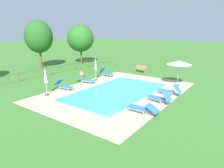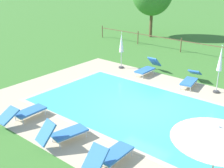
{
  "view_description": "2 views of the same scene",
  "coord_description": "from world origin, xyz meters",
  "px_view_note": "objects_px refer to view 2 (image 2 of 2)",
  "views": [
    {
      "loc": [
        -13.47,
        -9.17,
        5.15
      ],
      "look_at": [
        -0.07,
        0.5,
        0.6
      ],
      "focal_mm": 32.03,
      "sensor_mm": 36.0,
      "label": 1
    },
    {
      "loc": [
        6.81,
        -9.9,
        5.83
      ],
      "look_at": [
        -1.25,
        -0.29,
        0.95
      ],
      "focal_mm": 48.22,
      "sensor_mm": 36.0,
      "label": 2
    }
  ],
  "objects_px": {
    "sun_lounger_north_end": "(63,133)",
    "patio_umbrella_closed_row_centre": "(220,62)",
    "patio_umbrella_open_foreground": "(218,134)",
    "sun_lounger_north_mid": "(24,113)",
    "sun_lounger_south_near_corner": "(191,79)",
    "sun_lounger_south_mid": "(110,155)",
    "sun_lounger_north_far": "(148,68)",
    "patio_umbrella_closed_row_west": "(121,45)"
  },
  "relations": [
    {
      "from": "sun_lounger_north_end",
      "to": "sun_lounger_south_near_corner",
      "type": "bearing_deg",
      "value": 83.49
    },
    {
      "from": "sun_lounger_north_mid",
      "to": "sun_lounger_north_far",
      "type": "bearing_deg",
      "value": 85.36
    },
    {
      "from": "sun_lounger_south_mid",
      "to": "patio_umbrella_closed_row_west",
      "type": "height_order",
      "value": "patio_umbrella_closed_row_west"
    },
    {
      "from": "sun_lounger_north_end",
      "to": "sun_lounger_south_near_corner",
      "type": "height_order",
      "value": "sun_lounger_north_end"
    },
    {
      "from": "sun_lounger_north_end",
      "to": "patio_umbrella_open_foreground",
      "type": "distance_m",
      "value": 5.52
    },
    {
      "from": "sun_lounger_south_mid",
      "to": "sun_lounger_north_far",
      "type": "bearing_deg",
      "value": 116.12
    },
    {
      "from": "sun_lounger_north_mid",
      "to": "sun_lounger_north_end",
      "type": "distance_m",
      "value": 2.46
    },
    {
      "from": "sun_lounger_north_end",
      "to": "patio_umbrella_closed_row_centre",
      "type": "bearing_deg",
      "value": 73.48
    },
    {
      "from": "sun_lounger_north_mid",
      "to": "sun_lounger_south_near_corner",
      "type": "height_order",
      "value": "sun_lounger_north_mid"
    },
    {
      "from": "sun_lounger_north_mid",
      "to": "patio_umbrella_open_foreground",
      "type": "height_order",
      "value": "patio_umbrella_open_foreground"
    },
    {
      "from": "sun_lounger_north_mid",
      "to": "patio_umbrella_closed_row_west",
      "type": "relative_size",
      "value": 0.91
    },
    {
      "from": "sun_lounger_north_far",
      "to": "patio_umbrella_open_foreground",
      "type": "xyz_separation_m",
      "value": [
        7.02,
        -7.73,
        1.8
      ]
    },
    {
      "from": "patio_umbrella_closed_row_west",
      "to": "sun_lounger_north_end",
      "type": "bearing_deg",
      "value": -65.17
    },
    {
      "from": "sun_lounger_south_near_corner",
      "to": "patio_umbrella_closed_row_west",
      "type": "distance_m",
      "value": 4.75
    },
    {
      "from": "patio_umbrella_closed_row_centre",
      "to": "sun_lounger_north_end",
      "type": "bearing_deg",
      "value": -106.52
    },
    {
      "from": "sun_lounger_south_mid",
      "to": "patio_umbrella_closed_row_west",
      "type": "distance_m",
      "value": 9.9
    },
    {
      "from": "sun_lounger_south_near_corner",
      "to": "sun_lounger_south_mid",
      "type": "relative_size",
      "value": 1.12
    },
    {
      "from": "sun_lounger_north_far",
      "to": "patio_umbrella_closed_row_centre",
      "type": "bearing_deg",
      "value": -1.84
    },
    {
      "from": "sun_lounger_south_near_corner",
      "to": "patio_umbrella_closed_row_west",
      "type": "height_order",
      "value": "patio_umbrella_closed_row_west"
    },
    {
      "from": "sun_lounger_north_mid",
      "to": "sun_lounger_south_mid",
      "type": "distance_m",
      "value": 4.59
    },
    {
      "from": "sun_lounger_north_mid",
      "to": "patio_umbrella_open_foreground",
      "type": "distance_m",
      "value": 7.89
    },
    {
      "from": "sun_lounger_south_near_corner",
      "to": "sun_lounger_south_mid",
      "type": "distance_m",
      "value": 8.08
    },
    {
      "from": "sun_lounger_north_mid",
      "to": "patio_umbrella_closed_row_west",
      "type": "xyz_separation_m",
      "value": [
        -1.23,
        7.89,
        1.13
      ]
    },
    {
      "from": "sun_lounger_north_end",
      "to": "sun_lounger_south_mid",
      "type": "bearing_deg",
      "value": 1.28
    },
    {
      "from": "sun_lounger_north_mid",
      "to": "sun_lounger_north_far",
      "type": "height_order",
      "value": "sun_lounger_north_far"
    },
    {
      "from": "patio_umbrella_open_foreground",
      "to": "patio_umbrella_closed_row_centre",
      "type": "height_order",
      "value": "patio_umbrella_closed_row_centre"
    },
    {
      "from": "sun_lounger_north_end",
      "to": "patio_umbrella_closed_row_centre",
      "type": "relative_size",
      "value": 0.8
    },
    {
      "from": "patio_umbrella_closed_row_west",
      "to": "patio_umbrella_open_foreground",
      "type": "bearing_deg",
      "value": -40.57
    },
    {
      "from": "sun_lounger_north_end",
      "to": "sun_lounger_north_mid",
      "type": "bearing_deg",
      "value": 177.82
    },
    {
      "from": "sun_lounger_north_mid",
      "to": "sun_lounger_north_end",
      "type": "bearing_deg",
      "value": -2.18
    },
    {
      "from": "sun_lounger_north_far",
      "to": "patio_umbrella_closed_row_centre",
      "type": "xyz_separation_m",
      "value": [
        4.17,
        -0.13,
        1.19
      ]
    },
    {
      "from": "patio_umbrella_open_foreground",
      "to": "sun_lounger_south_near_corner",
      "type": "bearing_deg",
      "value": 119.19
    },
    {
      "from": "patio_umbrella_closed_row_centre",
      "to": "patio_umbrella_closed_row_west",
      "type": "bearing_deg",
      "value": 179.76
    },
    {
      "from": "sun_lounger_south_near_corner",
      "to": "patio_umbrella_open_foreground",
      "type": "relative_size",
      "value": 0.89
    },
    {
      "from": "sun_lounger_north_end",
      "to": "sun_lounger_north_far",
      "type": "bearing_deg",
      "value": 102.63
    },
    {
      "from": "sun_lounger_north_end",
      "to": "sun_lounger_south_near_corner",
      "type": "distance_m",
      "value": 8.09
    },
    {
      "from": "sun_lounger_north_end",
      "to": "sun_lounger_south_mid",
      "type": "relative_size",
      "value": 1.01
    },
    {
      "from": "patio_umbrella_closed_row_west",
      "to": "patio_umbrella_closed_row_centre",
      "type": "height_order",
      "value": "patio_umbrella_closed_row_centre"
    },
    {
      "from": "sun_lounger_north_mid",
      "to": "patio_umbrella_closed_row_centre",
      "type": "bearing_deg",
      "value": 58.48
    },
    {
      "from": "patio_umbrella_open_foreground",
      "to": "sun_lounger_north_mid",
      "type": "bearing_deg",
      "value": -177.98
    },
    {
      "from": "sun_lounger_north_mid",
      "to": "patio_umbrella_closed_row_west",
      "type": "height_order",
      "value": "patio_umbrella_closed_row_west"
    },
    {
      "from": "sun_lounger_north_mid",
      "to": "patio_umbrella_closed_row_centre",
      "type": "distance_m",
      "value": 9.31
    }
  ]
}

